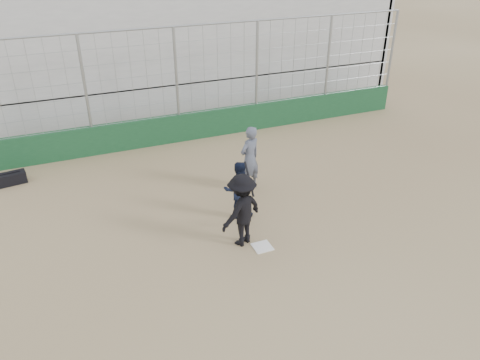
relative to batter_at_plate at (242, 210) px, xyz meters
name	(u,v)px	position (x,y,z in m)	size (l,w,h in m)	color
ground	(262,247)	(0.38, -0.38, -0.92)	(90.00, 90.00, 0.00)	brown
home_plate	(262,247)	(0.38, -0.38, -0.91)	(0.44, 0.44, 0.02)	white
backstop	(179,116)	(0.38, 6.62, 0.03)	(18.10, 0.25, 4.04)	#123B1F
bleachers	(143,33)	(0.38, 11.57, 2.00)	(20.25, 6.70, 6.98)	#A1A1A1
batter_at_plate	(242,210)	(0.00, 0.00, 0.00)	(1.37, 1.11, 1.99)	black
catcher_crouched	(239,199)	(0.38, 1.10, -0.38)	(0.92, 0.80, 1.10)	black
umpire	(250,162)	(1.26, 2.40, -0.04)	(0.71, 0.47, 1.76)	#4A4F5E
equipment_bag	(11,178)	(-5.22, 5.42, -0.75)	(0.87, 0.47, 0.39)	black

